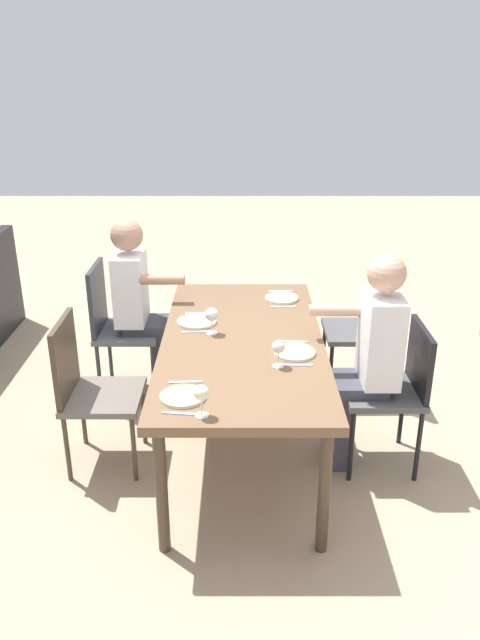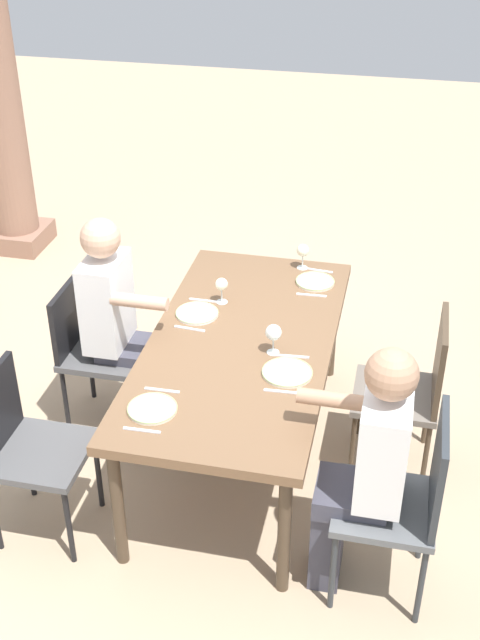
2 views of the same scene
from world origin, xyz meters
name	(u,v)px [view 2 (image 2 of 2)]	position (x,y,z in m)	size (l,w,h in m)	color
ground_plane	(241,453)	(0.00, 0.00, 0.00)	(16.00, 16.00, 0.00)	tan
dining_table	(241,351)	(0.00, 0.00, 0.69)	(1.91, 0.94, 0.76)	brown
chair_west_north	(25,442)	(-0.74, 0.89, 0.53)	(0.44, 0.44, 0.90)	#4F4F50
chair_west_south	(406,496)	(-0.74, -0.89, 0.55)	(0.44, 0.44, 0.97)	#5B5E61
chair_mid_north	(92,344)	(0.13, 0.88, 0.53)	(0.44, 0.44, 0.88)	#4F4F50
chair_mid_south	(413,385)	(0.13, -0.89, 0.52)	(0.44, 0.44, 0.92)	#6A6158
diner_woman_green	(366,464)	(-0.74, -0.71, 0.70)	(0.35, 0.50, 1.29)	#3F3F4C
diner_man_white	(119,321)	(0.13, 0.71, 0.70)	(0.34, 0.50, 1.30)	#3F3F4C
plate_0	(152,409)	(-0.65, 0.27, 0.77)	(0.23, 0.23, 0.02)	silver
fork_0	(142,430)	(-0.80, 0.27, 0.76)	(0.02, 0.17, 0.01)	silver
spoon_0	(162,390)	(-0.50, 0.27, 0.76)	(0.02, 0.17, 0.01)	silver
plate_1	(287,372)	(-0.24, -0.28, 0.77)	(0.25, 0.25, 0.02)	silver
wine_glass_1	(273,333)	(-0.07, -0.18, 0.87)	(0.08, 0.08, 0.16)	white
fork_1	(282,392)	(-0.39, -0.28, 0.76)	(0.02, 0.17, 0.01)	silver
spoon_1	(292,356)	(-0.09, -0.28, 0.76)	(0.02, 0.17, 0.01)	silver
plate_2	(197,313)	(0.20, 0.29, 0.77)	(0.23, 0.23, 0.02)	white
wine_glass_2	(222,285)	(0.36, 0.19, 0.86)	(0.07, 0.07, 0.15)	white
fork_2	(190,329)	(0.05, 0.29, 0.76)	(0.02, 0.17, 0.01)	silver
spoon_2	(204,300)	(0.35, 0.29, 0.76)	(0.02, 0.17, 0.01)	silver
plate_3	(315,281)	(0.69, -0.29, 0.77)	(0.23, 0.23, 0.02)	silver
wine_glass_3	(303,251)	(0.85, -0.19, 0.87)	(0.07, 0.07, 0.16)	white
fork_3	(311,295)	(0.54, -0.29, 0.76)	(0.02, 0.17, 0.01)	silver
spoon_3	(319,270)	(0.84, -0.29, 0.76)	(0.02, 0.17, 0.01)	silver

